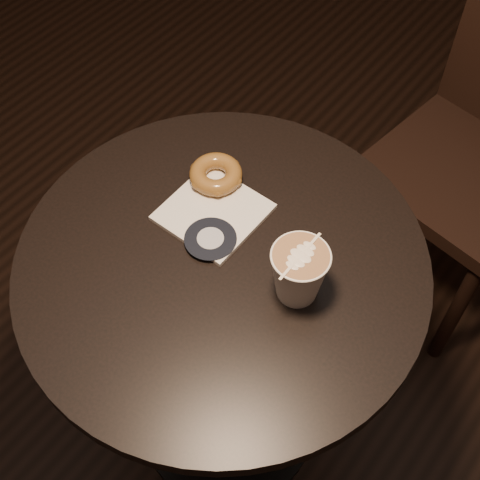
# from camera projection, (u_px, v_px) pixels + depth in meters

# --- Properties ---
(cafe_table) EXTENTS (0.70, 0.70, 0.75)m
(cafe_table) POSITION_uv_depth(u_px,v_px,m) (224.00, 317.00, 1.28)
(cafe_table) COLOR black
(cafe_table) RESTS_ON ground
(pastry_bag) EXTENTS (0.16, 0.16, 0.01)m
(pastry_bag) POSITION_uv_depth(u_px,v_px,m) (213.00, 212.00, 1.17)
(pastry_bag) COLOR white
(pastry_bag) RESTS_ON cafe_table
(doughnut) EXTENTS (0.10, 0.10, 0.03)m
(doughnut) POSITION_uv_depth(u_px,v_px,m) (216.00, 174.00, 1.20)
(doughnut) COLOR brown
(doughnut) RESTS_ON pastry_bag
(latte_cup) EXTENTS (0.09, 0.09, 0.10)m
(latte_cup) POSITION_uv_depth(u_px,v_px,m) (299.00, 274.00, 1.04)
(latte_cup) COLOR white
(latte_cup) RESTS_ON cafe_table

